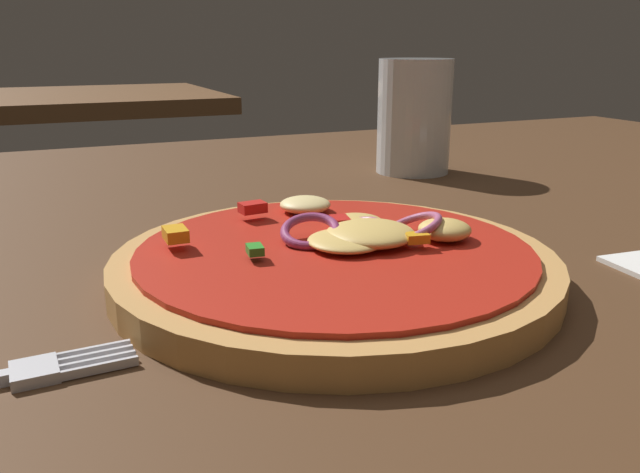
% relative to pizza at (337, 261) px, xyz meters
% --- Properties ---
extents(dining_table, '(1.47, 1.02, 0.04)m').
position_rel_pizza_xyz_m(dining_table, '(0.03, 0.04, -0.03)').
color(dining_table, '#4C301C').
rests_on(dining_table, ground).
extents(pizza, '(0.24, 0.24, 0.03)m').
position_rel_pizza_xyz_m(pizza, '(0.00, 0.00, 0.00)').
color(pizza, tan).
rests_on(pizza, dining_table).
extents(beer_glass, '(0.07, 0.07, 0.11)m').
position_rel_pizza_xyz_m(beer_glass, '(0.20, 0.25, 0.04)').
color(beer_glass, silver).
rests_on(beer_glass, dining_table).
extents(background_table, '(0.67, 0.58, 0.04)m').
position_rel_pizza_xyz_m(background_table, '(-0.03, 1.46, -0.03)').
color(background_table, brown).
rests_on(background_table, ground).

